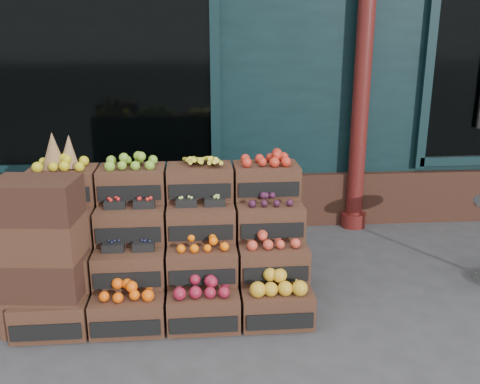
{
  "coord_description": "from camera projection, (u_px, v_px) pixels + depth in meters",
  "views": [
    {
      "loc": [
        -0.54,
        -3.56,
        2.15
      ],
      "look_at": [
        -0.2,
        0.7,
        0.85
      ],
      "focal_mm": 40.0,
      "sensor_mm": 36.0,
      "label": 1
    }
  ],
  "objects": [
    {
      "name": "ground",
      "position": [
        273.0,
        325.0,
        4.07
      ],
      "size": [
        60.0,
        60.0,
        0.0
      ],
      "primitive_type": "plane",
      "color": "#38383A",
      "rests_on": "ground"
    },
    {
      "name": "shop_facade",
      "position": [
        231.0,
        13.0,
        8.24
      ],
      "size": [
        12.0,
        6.24,
        4.8
      ],
      "color": "black",
      "rests_on": "ground"
    },
    {
      "name": "crate_display",
      "position": [
        167.0,
        251.0,
        4.35
      ],
      "size": [
        2.22,
        1.09,
        1.38
      ],
      "rotation": [
        0.0,
        0.0,
        0.01
      ],
      "color": "#42261A",
      "rests_on": "ground"
    },
    {
      "name": "spare_crates",
      "position": [
        43.0,
        256.0,
        3.87
      ],
      "size": [
        0.62,
        0.46,
        1.16
      ],
      "rotation": [
        0.0,
        0.0,
        -0.1
      ],
      "color": "#42261A",
      "rests_on": "ground"
    },
    {
      "name": "shopkeeper",
      "position": [
        90.0,
        136.0,
        6.48
      ],
      "size": [
        0.72,
        0.53,
        1.83
      ],
      "primitive_type": "imported",
      "rotation": [
        0.0,
        0.0,
        3.0
      ],
      "color": "#1B602F",
      "rests_on": "ground"
    }
  ]
}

